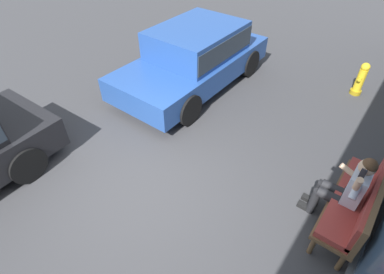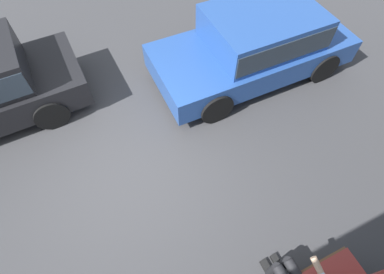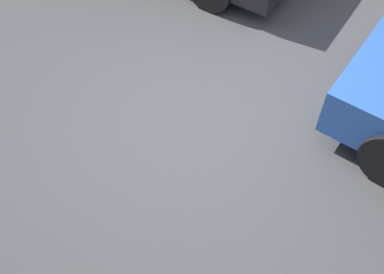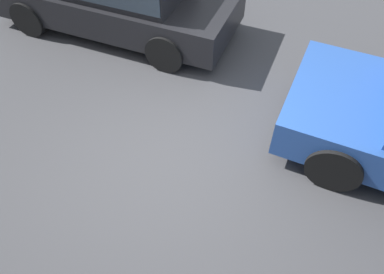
{
  "view_description": "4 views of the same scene",
  "coord_description": "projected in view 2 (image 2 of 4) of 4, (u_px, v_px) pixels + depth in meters",
  "views": [
    {
      "loc": [
        2.06,
        2.6,
        4.0
      ],
      "look_at": [
        -0.54,
        0.6,
        1.15
      ],
      "focal_mm": 28.0,
      "sensor_mm": 36.0,
      "label": 1
    },
    {
      "loc": [
        0.06,
        2.6,
        4.81
      ],
      "look_at": [
        -1.04,
        0.26,
        0.99
      ],
      "focal_mm": 28.0,
      "sensor_mm": 36.0,
      "label": 2
    },
    {
      "loc": [
        -1.85,
        2.6,
        4.05
      ],
      "look_at": [
        -0.42,
        0.59,
        0.78
      ],
      "focal_mm": 45.0,
      "sensor_mm": 36.0,
      "label": 3
    },
    {
      "loc": [
        -1.47,
        2.6,
        4.01
      ],
      "look_at": [
        -0.39,
        0.21,
        0.98
      ],
      "focal_mm": 35.0,
      "sensor_mm": 36.0,
      "label": 4
    }
  ],
  "objects": [
    {
      "name": "ground_plane",
      "position": [
        133.0,
        178.0,
        5.31
      ],
      "size": [
        60.0,
        60.0,
        0.0
      ],
      "primitive_type": "plane",
      "color": "#38383A"
    },
    {
      "name": "parked_car_near",
      "position": [
        256.0,
        42.0,
        6.18
      ],
      "size": [
        4.2,
        1.97,
        1.44
      ],
      "color": "#23478E",
      "rests_on": "ground_plane"
    }
  ]
}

